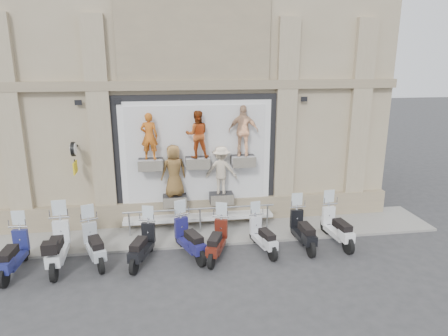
{
  "coord_description": "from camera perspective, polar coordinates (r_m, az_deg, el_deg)",
  "views": [
    {
      "loc": [
        -1.06,
        -10.3,
        5.7
      ],
      "look_at": [
        0.79,
        1.9,
        2.29
      ],
      "focal_mm": 32.0,
      "sensor_mm": 36.0,
      "label": 1
    }
  ],
  "objects": [
    {
      "name": "ground",
      "position": [
        11.82,
        -2.46,
        -13.41
      ],
      "size": [
        90.0,
        90.0,
        0.0
      ],
      "primitive_type": "plane",
      "color": "#313134",
      "rests_on": "ground"
    },
    {
      "name": "sidewalk",
      "position": [
        13.67,
        -3.44,
        -9.04
      ],
      "size": [
        16.0,
        2.2,
        0.08
      ],
      "primitive_type": "cube",
      "color": "gray",
      "rests_on": "ground"
    },
    {
      "name": "building",
      "position": [
        17.33,
        -5.33,
        16.37
      ],
      "size": [
        14.0,
        8.6,
        12.0
      ],
      "primitive_type": null,
      "color": "tan",
      "rests_on": "ground"
    },
    {
      "name": "shop_vitrine",
      "position": [
        13.52,
        -3.46,
        1.15
      ],
      "size": [
        5.6,
        0.91,
        4.3
      ],
      "color": "black",
      "rests_on": "ground"
    },
    {
      "name": "guard_rail",
      "position": [
        13.41,
        -3.43,
        -7.57
      ],
      "size": [
        5.06,
        0.1,
        0.93
      ],
      "primitive_type": null,
      "color": "#9EA0A5",
      "rests_on": "ground"
    },
    {
      "name": "clock_sign_bracket",
      "position": [
        13.39,
        -20.65,
        1.94
      ],
      "size": [
        0.1,
        0.8,
        1.02
      ],
      "color": "black",
      "rests_on": "ground"
    },
    {
      "name": "scooter_a",
      "position": [
        12.37,
        -28.03,
        -9.89
      ],
      "size": [
        0.66,
        1.97,
        1.58
      ],
      "primitive_type": null,
      "rotation": [
        0.0,
        0.0,
        -0.05
      ],
      "color": "navy",
      "rests_on": "ground"
    },
    {
      "name": "scooter_b",
      "position": [
        12.17,
        -22.76,
        -9.23
      ],
      "size": [
        0.75,
        2.17,
        1.74
      ],
      "primitive_type": null,
      "rotation": [
        0.0,
        0.0,
        0.06
      ],
      "color": "silver",
      "rests_on": "ground"
    },
    {
      "name": "scooter_c",
      "position": [
        12.09,
        -18.12,
        -9.39
      ],
      "size": [
        1.19,
        2.0,
        1.56
      ],
      "primitive_type": null,
      "rotation": [
        0.0,
        0.0,
        0.35
      ],
      "color": "#A0A6AD",
      "rests_on": "ground"
    },
    {
      "name": "scooter_d",
      "position": [
        11.75,
        -11.67,
        -9.79
      ],
      "size": [
        1.07,
        1.93,
        1.51
      ],
      "primitive_type": null,
      "rotation": [
        0.0,
        0.0,
        -0.3
      ],
      "color": "black",
      "rests_on": "ground"
    },
    {
      "name": "scooter_e",
      "position": [
        11.89,
        -4.97,
        -9.05
      ],
      "size": [
        1.23,
        2.0,
        1.57
      ],
      "primitive_type": null,
      "rotation": [
        0.0,
        0.0,
        0.38
      ],
      "color": "navy",
      "rests_on": "ground"
    },
    {
      "name": "scooter_f",
      "position": [
        11.79,
        -1.01,
        -9.38
      ],
      "size": [
        1.16,
        1.92,
        1.5
      ],
      "primitive_type": null,
      "rotation": [
        0.0,
        0.0,
        -0.36
      ],
      "color": "#4D160D",
      "rests_on": "ground"
    },
    {
      "name": "scooter_g",
      "position": [
        12.21,
        5.62,
        -8.77
      ],
      "size": [
        0.87,
        1.81,
        1.42
      ],
      "primitive_type": null,
      "rotation": [
        0.0,
        0.0,
        0.22
      ],
      "color": "silver",
      "rests_on": "ground"
    },
    {
      "name": "scooter_h",
      "position": [
        12.65,
        11.25,
        -7.78
      ],
      "size": [
        0.61,
        1.93,
        1.55
      ],
      "primitive_type": null,
      "rotation": [
        0.0,
        0.0,
        0.03
      ],
      "color": "black",
      "rests_on": "ground"
    },
    {
      "name": "scooter_i",
      "position": [
        13.09,
        15.93,
        -7.2
      ],
      "size": [
        0.75,
        2.0,
        1.59
      ],
      "primitive_type": null,
      "rotation": [
        0.0,
        0.0,
        0.09
      ],
      "color": "silver",
      "rests_on": "ground"
    }
  ]
}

